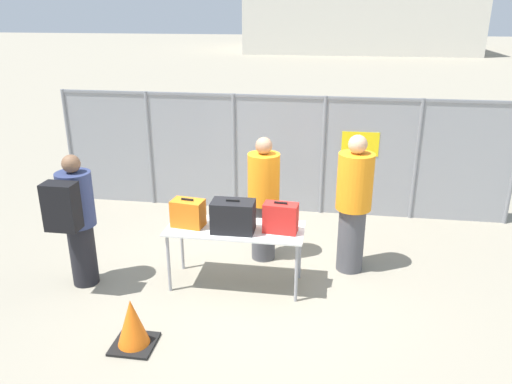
{
  "coord_description": "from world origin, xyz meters",
  "views": [
    {
      "loc": [
        0.87,
        -5.63,
        3.35
      ],
      "look_at": [
        -0.07,
        0.47,
        1.05
      ],
      "focal_mm": 35.0,
      "sensor_mm": 36.0,
      "label": 1
    }
  ],
  "objects_px": {
    "traffic_cone": "(132,325)",
    "suitcase_orange": "(188,213)",
    "traveler_hooded": "(75,217)",
    "security_worker_far": "(353,203)",
    "suitcase_red": "(281,218)",
    "utility_trailer": "(352,150)",
    "security_worker_near": "(264,198)",
    "inspection_table": "(235,233)",
    "suitcase_black": "(233,216)"
  },
  "relations": [
    {
      "from": "suitcase_red",
      "to": "utility_trailer",
      "type": "height_order",
      "value": "suitcase_red"
    },
    {
      "from": "inspection_table",
      "to": "suitcase_black",
      "type": "distance_m",
      "value": 0.28
    },
    {
      "from": "suitcase_black",
      "to": "traffic_cone",
      "type": "bearing_deg",
      "value": -122.43
    },
    {
      "from": "security_worker_far",
      "to": "suitcase_orange",
      "type": "bearing_deg",
      "value": 12.91
    },
    {
      "from": "suitcase_red",
      "to": "utility_trailer",
      "type": "xyz_separation_m",
      "value": [
        1.01,
        5.17,
        -0.55
      ]
    },
    {
      "from": "traffic_cone",
      "to": "utility_trailer",
      "type": "bearing_deg",
      "value": 69.86
    },
    {
      "from": "suitcase_orange",
      "to": "traffic_cone",
      "type": "height_order",
      "value": "suitcase_orange"
    },
    {
      "from": "traveler_hooded",
      "to": "utility_trailer",
      "type": "distance_m",
      "value": 6.5
    },
    {
      "from": "security_worker_near",
      "to": "security_worker_far",
      "type": "distance_m",
      "value": 1.21
    },
    {
      "from": "suitcase_black",
      "to": "utility_trailer",
      "type": "bearing_deg",
      "value": 73.27
    },
    {
      "from": "inspection_table",
      "to": "utility_trailer",
      "type": "xyz_separation_m",
      "value": [
        1.57,
        5.14,
        -0.3
      ]
    },
    {
      "from": "security_worker_near",
      "to": "suitcase_red",
      "type": "bearing_deg",
      "value": 104.7
    },
    {
      "from": "security_worker_near",
      "to": "security_worker_far",
      "type": "bearing_deg",
      "value": 166.0
    },
    {
      "from": "suitcase_black",
      "to": "suitcase_red",
      "type": "distance_m",
      "value": 0.57
    },
    {
      "from": "suitcase_orange",
      "to": "security_worker_near",
      "type": "height_order",
      "value": "security_worker_near"
    },
    {
      "from": "security_worker_near",
      "to": "traffic_cone",
      "type": "distance_m",
      "value": 2.5
    },
    {
      "from": "suitcase_black",
      "to": "security_worker_near",
      "type": "relative_size",
      "value": 0.3
    },
    {
      "from": "inspection_table",
      "to": "suitcase_orange",
      "type": "bearing_deg",
      "value": -177.54
    },
    {
      "from": "suitcase_orange",
      "to": "utility_trailer",
      "type": "bearing_deg",
      "value": 67.36
    },
    {
      "from": "security_worker_far",
      "to": "traffic_cone",
      "type": "height_order",
      "value": "security_worker_far"
    },
    {
      "from": "traveler_hooded",
      "to": "security_worker_far",
      "type": "height_order",
      "value": "security_worker_far"
    },
    {
      "from": "suitcase_orange",
      "to": "inspection_table",
      "type": "bearing_deg",
      "value": 2.46
    },
    {
      "from": "suitcase_black",
      "to": "security_worker_far",
      "type": "bearing_deg",
      "value": 26.56
    },
    {
      "from": "suitcase_red",
      "to": "traveler_hooded",
      "type": "height_order",
      "value": "traveler_hooded"
    },
    {
      "from": "inspection_table",
      "to": "suitcase_red",
      "type": "distance_m",
      "value": 0.62
    },
    {
      "from": "security_worker_near",
      "to": "traffic_cone",
      "type": "relative_size",
      "value": 3.18
    },
    {
      "from": "security_worker_near",
      "to": "utility_trailer",
      "type": "relative_size",
      "value": 0.47
    },
    {
      "from": "utility_trailer",
      "to": "traveler_hooded",
      "type": "bearing_deg",
      "value": -122.58
    },
    {
      "from": "suitcase_black",
      "to": "traffic_cone",
      "type": "distance_m",
      "value": 1.69
    },
    {
      "from": "inspection_table",
      "to": "suitcase_black",
      "type": "bearing_deg",
      "value": -93.26
    },
    {
      "from": "security_worker_far",
      "to": "traveler_hooded",
      "type": "bearing_deg",
      "value": 10.78
    },
    {
      "from": "inspection_table",
      "to": "traveler_hooded",
      "type": "distance_m",
      "value": 1.96
    },
    {
      "from": "traffic_cone",
      "to": "suitcase_orange",
      "type": "bearing_deg",
      "value": 80.05
    },
    {
      "from": "traveler_hooded",
      "to": "security_worker_near",
      "type": "relative_size",
      "value": 0.98
    },
    {
      "from": "security_worker_far",
      "to": "utility_trailer",
      "type": "bearing_deg",
      "value": -96.57
    },
    {
      "from": "suitcase_black",
      "to": "traveler_hooded",
      "type": "height_order",
      "value": "traveler_hooded"
    },
    {
      "from": "suitcase_orange",
      "to": "traveler_hooded",
      "type": "relative_size",
      "value": 0.24
    },
    {
      "from": "inspection_table",
      "to": "suitcase_red",
      "type": "xyz_separation_m",
      "value": [
        0.56,
        -0.03,
        0.25
      ]
    },
    {
      "from": "inspection_table",
      "to": "suitcase_black",
      "type": "height_order",
      "value": "suitcase_black"
    },
    {
      "from": "suitcase_orange",
      "to": "suitcase_red",
      "type": "xyz_separation_m",
      "value": [
        1.15,
        -0.0,
        0.01
      ]
    },
    {
      "from": "suitcase_orange",
      "to": "security_worker_far",
      "type": "distance_m",
      "value": 2.13
    },
    {
      "from": "suitcase_black",
      "to": "traffic_cone",
      "type": "relative_size",
      "value": 0.94
    },
    {
      "from": "security_worker_near",
      "to": "traffic_cone",
      "type": "height_order",
      "value": "security_worker_near"
    },
    {
      "from": "suitcase_red",
      "to": "traffic_cone",
      "type": "xyz_separation_m",
      "value": [
        -1.39,
        -1.36,
        -0.72
      ]
    },
    {
      "from": "traveler_hooded",
      "to": "security_worker_near",
      "type": "bearing_deg",
      "value": 10.41
    },
    {
      "from": "suitcase_red",
      "to": "security_worker_far",
      "type": "xyz_separation_m",
      "value": [
        0.88,
        0.65,
        -0.01
      ]
    },
    {
      "from": "suitcase_red",
      "to": "security_worker_near",
      "type": "bearing_deg",
      "value": 111.6
    },
    {
      "from": "inspection_table",
      "to": "traffic_cone",
      "type": "xyz_separation_m",
      "value": [
        -0.82,
        -1.38,
        -0.47
      ]
    },
    {
      "from": "suitcase_red",
      "to": "utility_trailer",
      "type": "bearing_deg",
      "value": 78.96
    },
    {
      "from": "suitcase_black",
      "to": "security_worker_far",
      "type": "distance_m",
      "value": 1.62
    }
  ]
}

